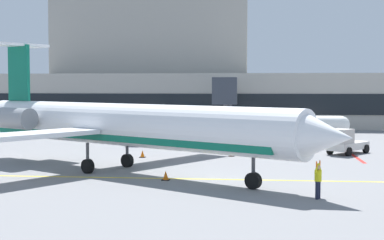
# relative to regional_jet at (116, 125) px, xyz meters

# --- Properties ---
(ground) EXTENTS (120.00, 120.00, 0.11)m
(ground) POSITION_rel_regional_jet_xyz_m (5.98, -2.98, -3.05)
(ground) COLOR slate
(terminal_building) EXTENTS (62.40, 15.75, 19.34)m
(terminal_building) POSITION_rel_regional_jet_xyz_m (-1.24, 45.34, 3.89)
(terminal_building) COLOR #ADA89E
(terminal_building) RESTS_ON ground
(jet_bridge_west) EXTENTS (2.40, 17.24, 6.32)m
(jet_bridge_west) POSITION_rel_regional_jet_xyz_m (6.01, 27.68, 1.93)
(jet_bridge_west) COLOR silver
(jet_bridge_west) RESTS_ON ground
(regional_jet) EXTENTS (27.68, 22.11, 8.63)m
(regional_jet) POSITION_rel_regional_jet_xyz_m (0.00, 0.00, 0.00)
(regional_jet) COLOR white
(regional_jet) RESTS_ON ground
(baggage_tug) EXTENTS (1.97, 4.19, 2.29)m
(baggage_tug) POSITION_rel_regional_jet_xyz_m (-2.10, 17.44, -1.98)
(baggage_tug) COLOR #19389E
(baggage_tug) RESTS_ON ground
(pushback_tractor) EXTENTS (3.79, 4.23, 2.07)m
(pushback_tractor) POSITION_rel_regional_jet_xyz_m (16.18, 11.11, -2.06)
(pushback_tractor) COLOR silver
(pushback_tractor) RESTS_ON ground
(belt_loader) EXTENTS (2.58, 4.25, 2.06)m
(belt_loader) POSITION_rel_regional_jet_xyz_m (-7.48, 26.42, -2.06)
(belt_loader) COLOR silver
(belt_loader) RESTS_ON ground
(fuel_tank) EXTENTS (6.94, 2.03, 2.23)m
(fuel_tank) POSITION_rel_regional_jet_xyz_m (15.80, 28.14, -1.74)
(fuel_tank) COLOR white
(fuel_tank) RESTS_ON ground
(marshaller) EXTENTS (0.46, 0.78, 1.86)m
(marshaller) POSITION_rel_regional_jet_xyz_m (11.90, -8.07, -2.07)
(marshaller) COLOR #191E33
(marshaller) RESTS_ON ground
(safety_cone_alpha) EXTENTS (0.47, 0.47, 0.55)m
(safety_cone_alpha) POSITION_rel_regional_jet_xyz_m (3.71, -3.24, -2.76)
(safety_cone_alpha) COLOR orange
(safety_cone_alpha) RESTS_ON ground
(safety_cone_bravo) EXTENTS (0.47, 0.47, 0.55)m
(safety_cone_bravo) POSITION_rel_regional_jet_xyz_m (7.11, 8.77, -2.76)
(safety_cone_bravo) COLOR orange
(safety_cone_bravo) RESTS_ON ground
(safety_cone_charlie) EXTENTS (0.47, 0.47, 0.55)m
(safety_cone_charlie) POSITION_rel_regional_jet_xyz_m (0.34, 7.33, -2.76)
(safety_cone_charlie) COLOR orange
(safety_cone_charlie) RESTS_ON ground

